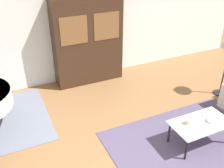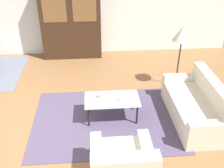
{
  "view_description": "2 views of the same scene",
  "coord_description": "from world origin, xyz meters",
  "px_view_note": "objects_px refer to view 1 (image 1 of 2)",
  "views": [
    {
      "loc": [
        -1.4,
        -2.03,
        3.1
      ],
      "look_at": [
        0.2,
        1.4,
        0.95
      ],
      "focal_mm": 42.0,
      "sensor_mm": 36.0,
      "label": 1
    },
    {
      "loc": [
        1.05,
        -3.55,
        3.15
      ],
      "look_at": [
        1.37,
        0.45,
        0.75
      ],
      "focal_mm": 42.0,
      "sensor_mm": 36.0,
      "label": 2
    }
  ],
  "objects_px": {
    "cup": "(188,122)",
    "bowl": "(212,121)",
    "coffee_table": "(201,125)",
    "display_cabinet": "(88,41)"
  },
  "relations": [
    {
      "from": "cup",
      "to": "bowl",
      "type": "height_order",
      "value": "cup"
    },
    {
      "from": "bowl",
      "to": "cup",
      "type": "bearing_deg",
      "value": 162.7
    },
    {
      "from": "coffee_table",
      "to": "bowl",
      "type": "height_order",
      "value": "bowl"
    },
    {
      "from": "cup",
      "to": "bowl",
      "type": "distance_m",
      "value": 0.42
    },
    {
      "from": "cup",
      "to": "bowl",
      "type": "bearing_deg",
      "value": -17.3
    },
    {
      "from": "coffee_table",
      "to": "display_cabinet",
      "type": "bearing_deg",
      "value": 106.57
    },
    {
      "from": "cup",
      "to": "bowl",
      "type": "relative_size",
      "value": 0.52
    },
    {
      "from": "coffee_table",
      "to": "cup",
      "type": "distance_m",
      "value": 0.25
    },
    {
      "from": "bowl",
      "to": "display_cabinet",
      "type": "bearing_deg",
      "value": 109.44
    },
    {
      "from": "cup",
      "to": "display_cabinet",
      "type": "bearing_deg",
      "value": 102.78
    }
  ]
}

